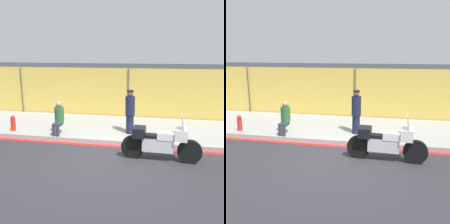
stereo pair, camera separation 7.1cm
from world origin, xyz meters
TOP-DOWN VIEW (x-y plane):
  - ground_plane at (0.00, 0.00)m, footprint 120.00×120.00m
  - sidewalk at (0.00, 3.12)m, footprint 40.47×3.57m
  - curb_paint_stripe at (0.00, 1.24)m, footprint 40.47×0.18m
  - storefront_fence at (0.00, 4.99)m, footprint 38.45×0.17m
  - motorcycle at (1.56, 0.37)m, footprint 2.40×0.58m
  - officer_standing at (0.41, 2.31)m, footprint 0.35×0.35m
  - person_seated_on_curb at (-2.21, 1.77)m, footprint 0.35×0.63m
  - fire_hydrant at (-4.12, 1.77)m, footprint 0.18×0.23m

SIDE VIEW (x-z plane):
  - ground_plane at x=0.00m, z-range 0.00..0.00m
  - curb_paint_stripe at x=0.00m, z-range 0.00..0.01m
  - sidewalk at x=0.00m, z-range 0.00..0.17m
  - fire_hydrant at x=-4.12m, z-range 0.17..0.78m
  - motorcycle at x=1.56m, z-range -0.14..1.31m
  - person_seated_on_curb at x=-2.21m, z-range 0.23..1.47m
  - officer_standing at x=0.41m, z-range 0.19..1.84m
  - storefront_fence at x=0.00m, z-range 0.00..2.44m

